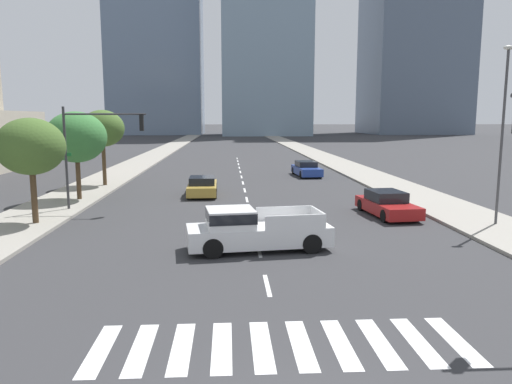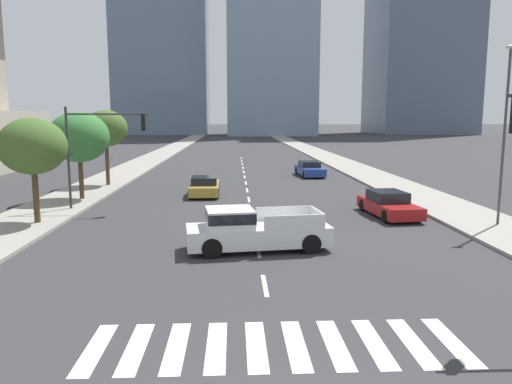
% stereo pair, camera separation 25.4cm
% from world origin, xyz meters
% --- Properties ---
extents(sidewalk_east, '(4.00, 260.00, 0.15)m').
position_xyz_m(sidewalk_east, '(11.18, 30.00, 0.07)').
color(sidewalk_east, gray).
rests_on(sidewalk_east, ground).
extents(sidewalk_west, '(4.00, 260.00, 0.15)m').
position_xyz_m(sidewalk_west, '(-11.18, 30.00, 0.07)').
color(sidewalk_west, gray).
rests_on(sidewalk_west, ground).
extents(crosswalk_near, '(8.55, 2.54, 0.01)m').
position_xyz_m(crosswalk_near, '(-0.00, 3.83, 0.00)').
color(crosswalk_near, silver).
rests_on(crosswalk_near, ground).
extents(lane_divider_center, '(0.14, 50.00, 0.01)m').
position_xyz_m(lane_divider_center, '(0.00, 31.83, 0.00)').
color(lane_divider_center, silver).
rests_on(lane_divider_center, ground).
extents(pickup_truck, '(5.73, 2.59, 1.67)m').
position_xyz_m(pickup_truck, '(-0.27, 11.89, 0.81)').
color(pickup_truck, silver).
rests_on(pickup_truck, ground).
extents(sedan_gold_0, '(1.98, 4.65, 1.26)m').
position_xyz_m(sedan_gold_0, '(-2.89, 25.78, 0.58)').
color(sedan_gold_0, '#B28E38').
rests_on(sedan_gold_0, ground).
extents(sedan_red_1, '(2.31, 4.81, 1.29)m').
position_xyz_m(sedan_red_1, '(7.19, 18.32, 0.59)').
color(sedan_red_1, maroon).
rests_on(sedan_red_1, ground).
extents(sedan_blue_2, '(2.17, 4.89, 1.30)m').
position_xyz_m(sedan_blue_2, '(5.80, 36.26, 0.60)').
color(sedan_blue_2, navy).
rests_on(sedan_blue_2, ground).
extents(traffic_signal_far, '(4.68, 0.28, 5.56)m').
position_xyz_m(traffic_signal_far, '(-8.30, 20.46, 3.98)').
color(traffic_signal_far, '#333335').
rests_on(traffic_signal_far, sidewalk_west).
extents(street_lamp_east, '(0.50, 0.24, 8.19)m').
position_xyz_m(street_lamp_east, '(11.48, 15.37, 4.85)').
color(street_lamp_east, '#3F3F42').
rests_on(street_lamp_east, sidewalk_east).
extents(street_tree_nearest, '(3.13, 3.13, 4.97)m').
position_xyz_m(street_tree_nearest, '(-10.38, 16.83, 3.77)').
color(street_tree_nearest, '#4C3823').
rests_on(street_tree_nearest, sidewalk_west).
extents(street_tree_second, '(3.64, 3.64, 5.35)m').
position_xyz_m(street_tree_second, '(-10.38, 23.79, 3.95)').
color(street_tree_second, '#4C3823').
rests_on(street_tree_second, sidewalk_west).
extents(street_tree_third, '(3.17, 3.17, 5.55)m').
position_xyz_m(street_tree_third, '(-10.38, 30.15, 4.33)').
color(street_tree_third, '#4C3823').
rests_on(street_tree_third, sidewalk_west).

